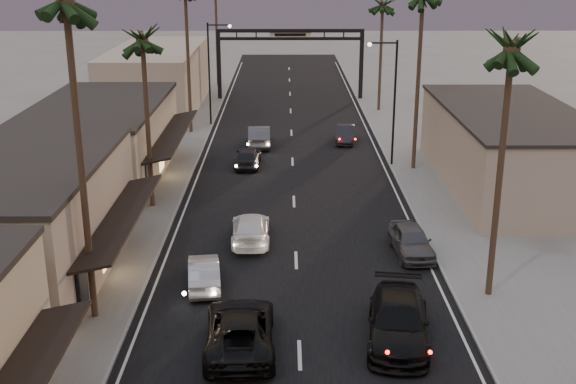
{
  "coord_description": "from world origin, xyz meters",
  "views": [
    {
      "loc": [
        -0.55,
        -5.32,
        14.71
      ],
      "look_at": [
        -0.39,
        31.39,
        2.5
      ],
      "focal_mm": 45.0,
      "sensor_mm": 36.0,
      "label": 1
    }
  ],
  "objects_px": {
    "palm_ra": "(513,38)",
    "oncoming_pickup": "(240,329)",
    "streetlight_left": "(212,65)",
    "oncoming_silver": "(204,273)",
    "palm_lc": "(142,32)",
    "arch": "(290,46)",
    "streetlight_right": "(391,93)",
    "palm_rc": "(383,0)",
    "curbside_black": "(398,321)"
  },
  "relations": [
    {
      "from": "palm_lc",
      "to": "oncoming_pickup",
      "type": "distance_m",
      "value": 20.07
    },
    {
      "from": "arch",
      "to": "oncoming_silver",
      "type": "bearing_deg",
      "value": -95.47
    },
    {
      "from": "palm_ra",
      "to": "palm_rc",
      "type": "bearing_deg",
      "value": 90.0
    },
    {
      "from": "streetlight_left",
      "to": "palm_lc",
      "type": "height_order",
      "value": "palm_lc"
    },
    {
      "from": "curbside_black",
      "to": "streetlight_left",
      "type": "bearing_deg",
      "value": 113.85
    },
    {
      "from": "palm_lc",
      "to": "curbside_black",
      "type": "relative_size",
      "value": 2.09
    },
    {
      "from": "streetlight_left",
      "to": "palm_rc",
      "type": "bearing_deg",
      "value": 21.14
    },
    {
      "from": "palm_lc",
      "to": "palm_rc",
      "type": "height_order",
      "value": "same"
    },
    {
      "from": "streetlight_left",
      "to": "oncoming_silver",
      "type": "relative_size",
      "value": 2.21
    },
    {
      "from": "palm_ra",
      "to": "oncoming_silver",
      "type": "xyz_separation_m",
      "value": [
        -12.9,
        1.08,
        -10.77
      ]
    },
    {
      "from": "arch",
      "to": "streetlight_left",
      "type": "xyz_separation_m",
      "value": [
        -6.92,
        -12.0,
        -0.2
      ]
    },
    {
      "from": "streetlight_right",
      "to": "curbside_black",
      "type": "xyz_separation_m",
      "value": [
        -2.99,
        -24.87,
        -4.48
      ]
    },
    {
      "from": "streetlight_left",
      "to": "arch",
      "type": "bearing_deg",
      "value": 60.03
    },
    {
      "from": "oncoming_pickup",
      "to": "curbside_black",
      "type": "distance_m",
      "value": 6.26
    },
    {
      "from": "palm_ra",
      "to": "palm_rc",
      "type": "distance_m",
      "value": 40.01
    },
    {
      "from": "streetlight_left",
      "to": "palm_ra",
      "type": "distance_m",
      "value": 37.87
    },
    {
      "from": "streetlight_right",
      "to": "curbside_black",
      "type": "bearing_deg",
      "value": -96.87
    },
    {
      "from": "arch",
      "to": "streetlight_left",
      "type": "relative_size",
      "value": 1.69
    },
    {
      "from": "oncoming_pickup",
      "to": "curbside_black",
      "type": "bearing_deg",
      "value": -177.23
    },
    {
      "from": "arch",
      "to": "oncoming_pickup",
      "type": "relative_size",
      "value": 2.65
    },
    {
      "from": "streetlight_left",
      "to": "palm_lc",
      "type": "relative_size",
      "value": 0.74
    },
    {
      "from": "arch",
      "to": "streetlight_right",
      "type": "bearing_deg",
      "value": -74.53
    },
    {
      "from": "palm_ra",
      "to": "curbside_black",
      "type": "distance_m",
      "value": 12.21
    },
    {
      "from": "palm_rc",
      "to": "oncoming_pickup",
      "type": "relative_size",
      "value": 2.13
    },
    {
      "from": "palm_ra",
      "to": "palm_rc",
      "type": "xyz_separation_m",
      "value": [
        0.0,
        40.0,
        -0.97
      ]
    },
    {
      "from": "palm_lc",
      "to": "arch",
      "type": "bearing_deg",
      "value": 75.8
    },
    {
      "from": "arch",
      "to": "palm_lc",
      "type": "relative_size",
      "value": 1.25
    },
    {
      "from": "palm_ra",
      "to": "oncoming_pickup",
      "type": "height_order",
      "value": "palm_ra"
    },
    {
      "from": "streetlight_left",
      "to": "curbside_black",
      "type": "relative_size",
      "value": 1.54
    },
    {
      "from": "streetlight_right",
      "to": "palm_ra",
      "type": "distance_m",
      "value": 21.94
    },
    {
      "from": "arch",
      "to": "oncoming_pickup",
      "type": "height_order",
      "value": "arch"
    },
    {
      "from": "streetlight_left",
      "to": "palm_rc",
      "type": "distance_m",
      "value": 17.42
    },
    {
      "from": "oncoming_silver",
      "to": "streetlight_left",
      "type": "bearing_deg",
      "value": -92.76
    },
    {
      "from": "streetlight_left",
      "to": "oncoming_silver",
      "type": "distance_m",
      "value": 33.35
    },
    {
      "from": "arch",
      "to": "palm_lc",
      "type": "height_order",
      "value": "palm_lc"
    },
    {
      "from": "streetlight_right",
      "to": "curbside_black",
      "type": "relative_size",
      "value": 1.54
    },
    {
      "from": "palm_lc",
      "to": "palm_ra",
      "type": "bearing_deg",
      "value": -34.9
    },
    {
      "from": "palm_lc",
      "to": "oncoming_silver",
      "type": "relative_size",
      "value": 3.0
    },
    {
      "from": "palm_ra",
      "to": "oncoming_silver",
      "type": "distance_m",
      "value": 16.84
    },
    {
      "from": "streetlight_left",
      "to": "oncoming_silver",
      "type": "height_order",
      "value": "streetlight_left"
    },
    {
      "from": "arch",
      "to": "palm_rc",
      "type": "relative_size",
      "value": 1.25
    },
    {
      "from": "streetlight_right",
      "to": "palm_rc",
      "type": "distance_m",
      "value": 19.75
    },
    {
      "from": "palm_ra",
      "to": "oncoming_silver",
      "type": "relative_size",
      "value": 3.25
    },
    {
      "from": "streetlight_right",
      "to": "streetlight_left",
      "type": "relative_size",
      "value": 1.0
    },
    {
      "from": "oncoming_pickup",
      "to": "curbside_black",
      "type": "height_order",
      "value": "curbside_black"
    },
    {
      "from": "palm_lc",
      "to": "oncoming_silver",
      "type": "bearing_deg",
      "value": -68.52
    },
    {
      "from": "curbside_black",
      "to": "streetlight_right",
      "type": "bearing_deg",
      "value": 91.0
    },
    {
      "from": "palm_rc",
      "to": "oncoming_silver",
      "type": "xyz_separation_m",
      "value": [
        -12.9,
        -38.92,
        -9.8
      ]
    },
    {
      "from": "palm_ra",
      "to": "palm_lc",
      "type": "bearing_deg",
      "value": 145.1
    },
    {
      "from": "palm_lc",
      "to": "oncoming_silver",
      "type": "xyz_separation_m",
      "value": [
        4.3,
        -10.92,
        -9.8
      ]
    }
  ]
}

